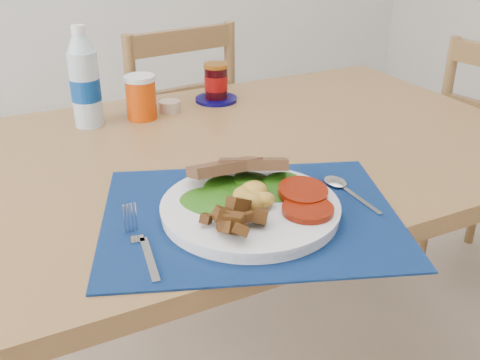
# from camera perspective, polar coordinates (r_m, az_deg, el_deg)

# --- Properties ---
(table) EXTENTS (1.40, 0.90, 0.75)m
(table) POSITION_cam_1_polar(r_m,az_deg,el_deg) (1.32, -0.10, 0.12)
(table) COLOR brown
(table) RESTS_ON ground
(chair_far) EXTENTS (0.45, 0.43, 1.10)m
(chair_far) POSITION_cam_1_polar(r_m,az_deg,el_deg) (1.97, -7.05, 5.66)
(chair_far) COLOR brown
(chair_far) RESTS_ON ground
(placemat) EXTENTS (0.63, 0.56, 0.00)m
(placemat) POSITION_cam_1_polar(r_m,az_deg,el_deg) (1.00, 1.04, -3.59)
(placemat) COLOR black
(placemat) RESTS_ON table
(breakfast_plate) EXTENTS (0.31, 0.31, 0.08)m
(breakfast_plate) POSITION_cam_1_polar(r_m,az_deg,el_deg) (0.98, 0.85, -2.59)
(breakfast_plate) COLOR silver
(breakfast_plate) RESTS_ON placemat
(fork) EXTENTS (0.03, 0.18, 0.00)m
(fork) POSITION_cam_1_polar(r_m,az_deg,el_deg) (0.92, -9.97, -6.66)
(fork) COLOR #B2B5BA
(fork) RESTS_ON placemat
(spoon) EXTENTS (0.04, 0.17, 0.00)m
(spoon) POSITION_cam_1_polar(r_m,az_deg,el_deg) (1.10, 10.48, -0.85)
(spoon) COLOR #B2B5BA
(spoon) RESTS_ON placemat
(water_bottle) EXTENTS (0.07, 0.07, 0.25)m
(water_bottle) POSITION_cam_1_polar(r_m,az_deg,el_deg) (1.43, -15.49, 9.51)
(water_bottle) COLOR #ADBFCC
(water_bottle) RESTS_ON table
(juice_glass) EXTENTS (0.08, 0.08, 0.11)m
(juice_glass) POSITION_cam_1_polar(r_m,az_deg,el_deg) (1.46, -10.01, 8.16)
(juice_glass) COLOR #CB3B05
(juice_glass) RESTS_ON table
(ramekin) EXTENTS (0.06, 0.06, 0.03)m
(ramekin) POSITION_cam_1_polar(r_m,az_deg,el_deg) (1.52, -7.17, 7.46)
(ramekin) COLOR tan
(ramekin) RESTS_ON table
(jam_on_saucer) EXTENTS (0.12, 0.12, 0.11)m
(jam_on_saucer) POSITION_cam_1_polar(r_m,az_deg,el_deg) (1.58, -2.45, 9.66)
(jam_on_saucer) COLOR #070448
(jam_on_saucer) RESTS_ON table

